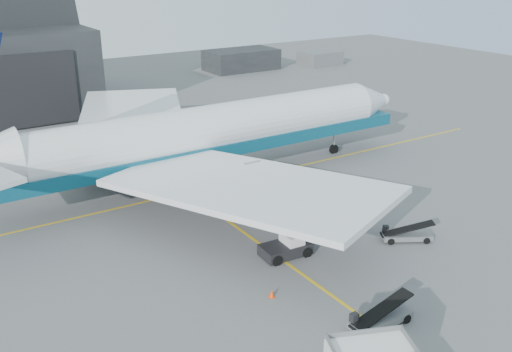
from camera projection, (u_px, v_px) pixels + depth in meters
ground at (318, 285)px, 39.24m from camera, size 200.00×200.00×0.00m
taxi_lines at (226, 219)px, 49.16m from camera, size 80.00×42.12×0.02m
distant_bldg_a at (241, 70)px, 114.95m from camera, size 14.00×8.00×4.00m
distant_bldg_b at (320, 65)px, 120.44m from camera, size 8.00×6.00×2.80m
airliner at (198, 135)px, 55.21m from camera, size 51.22×49.67×17.98m
pushback_tug at (287, 247)px, 43.03m from camera, size 3.89×2.44×1.74m
belt_loader_a at (380, 318)px, 34.77m from camera, size 4.52×1.61×1.72m
belt_loader_b at (406, 235)px, 45.33m from camera, size 4.06×3.12×1.59m
traffic_cone at (272, 294)px, 37.81m from camera, size 0.37×0.37×0.53m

